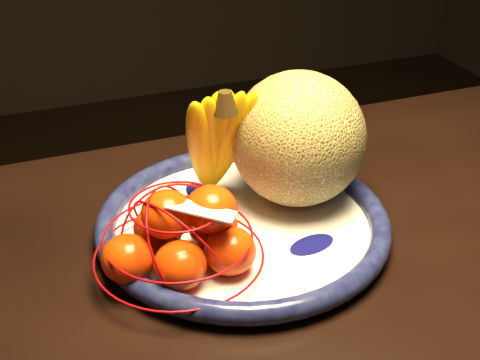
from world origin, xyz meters
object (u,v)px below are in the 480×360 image
object	(u,v)px
fruit_bowl	(243,224)
mandarin_bag	(183,237)
banana_bunch	(216,138)
cantaloupe	(298,139)

from	to	relation	value
fruit_bowl	mandarin_bag	world-z (taller)	mandarin_bag
fruit_bowl	mandarin_bag	size ratio (longest dim) A/B	1.46
fruit_bowl	banana_bunch	distance (m)	0.11
fruit_bowl	banana_bunch	xyz separation A→B (m)	(-0.01, 0.06, 0.09)
fruit_bowl	cantaloupe	world-z (taller)	cantaloupe
banana_bunch	mandarin_bag	xyz separation A→B (m)	(-0.08, -0.11, -0.05)
cantaloupe	mandarin_bag	xyz separation A→B (m)	(-0.17, -0.08, -0.05)
cantaloupe	banana_bunch	distance (m)	0.10
fruit_bowl	mandarin_bag	bearing A→B (deg)	-150.51
fruit_bowl	cantaloupe	bearing A→B (deg)	21.84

